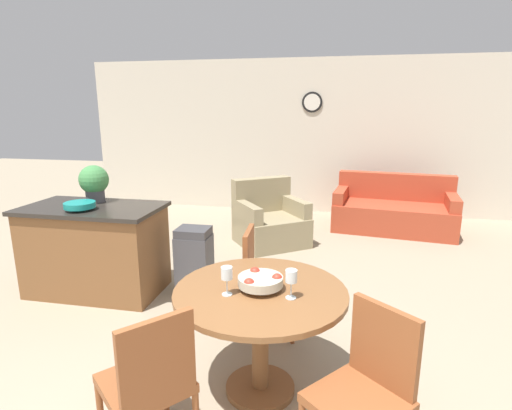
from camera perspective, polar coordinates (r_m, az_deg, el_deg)
The scene contains 14 objects.
wall_back at distance 7.27m, azimuth 6.96°, elevation 9.62°, with size 8.00×0.09×2.70m.
dining_table at distance 2.63m, azimuth 0.62°, elevation -15.21°, with size 1.09×1.09×0.73m.
dining_chair_near_left at distance 2.30m, azimuth -14.92°, elevation -22.94°, with size 0.59×0.59×0.88m.
dining_chair_near_right at distance 2.27m, azimuth 15.61°, elevation -23.48°, with size 0.59×0.59×0.88m.
dining_chair_far_side at distance 3.37m, azimuth 0.96°, elevation -10.04°, with size 0.45×0.45×0.88m.
fruit_bowl at distance 2.54m, azimuth 0.64°, elevation -10.77°, with size 0.28×0.28×0.11m.
wine_glass_left at distance 2.44m, azimuth -4.20°, elevation -9.87°, with size 0.07×0.07×0.18m.
wine_glass_right at distance 2.40m, azimuth 5.07°, elevation -10.28°, with size 0.07×0.07×0.18m.
kitchen_island at distance 4.38m, azimuth -21.91°, elevation -5.86°, with size 1.36×0.76×0.90m.
teal_bowl at distance 4.13m, azimuth -23.88°, elevation -0.02°, with size 0.29×0.29×0.08m.
potted_plant at distance 4.41m, azimuth -22.13°, elevation 3.07°, with size 0.29×0.29×0.38m.
trash_bin at distance 4.11m, azimuth -8.80°, elevation -7.92°, with size 0.33×0.28×0.69m.
couch at distance 6.56m, azimuth 19.02°, elevation -0.85°, with size 1.88×1.16×0.84m.
armchair at distance 5.56m, azimuth 1.95°, elevation -2.52°, with size 1.17×1.16×0.89m.
Camera 1 is at (0.55, -1.11, 1.83)m, focal length 28.00 mm.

